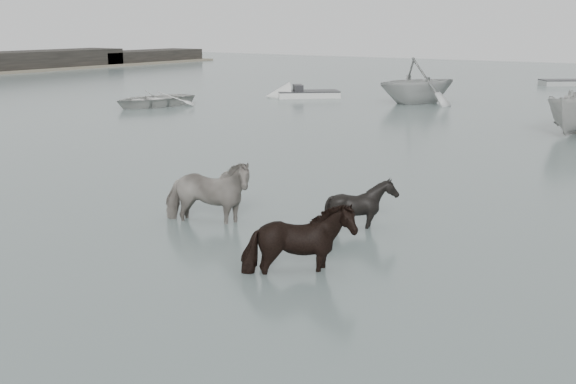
# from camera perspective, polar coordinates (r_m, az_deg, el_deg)

# --- Properties ---
(ground) EXTENTS (140.00, 140.00, 0.00)m
(ground) POSITION_cam_1_polar(r_m,az_deg,el_deg) (13.88, 2.10, -4.87)
(ground) COLOR #52625E
(ground) RESTS_ON ground
(pony_pinto) EXTENTS (2.32, 1.66, 1.79)m
(pony_pinto) POSITION_cam_1_polar(r_m,az_deg,el_deg) (15.77, -6.45, 0.65)
(pony_pinto) COLOR black
(pony_pinto) RESTS_ON ground
(pony_dark) EXTENTS (1.90, 2.04, 1.65)m
(pony_dark) POSITION_cam_1_polar(r_m,az_deg,el_deg) (12.48, 0.92, -3.00)
(pony_dark) COLOR black
(pony_dark) RESTS_ON ground
(pony_black) EXTENTS (1.34, 1.21, 1.38)m
(pony_black) POSITION_cam_1_polar(r_m,az_deg,el_deg) (15.47, 5.83, -0.36)
(pony_black) COLOR black
(pony_black) RESTS_ON ground
(rowboat_lead) EXTENTS (3.95, 4.99, 0.93)m
(rowboat_lead) POSITION_cam_1_polar(r_m,az_deg,el_deg) (38.68, -10.62, 7.37)
(rowboat_lead) COLOR silver
(rowboat_lead) RESTS_ON ground
(rowboat_trail) EXTENTS (6.02, 6.31, 2.59)m
(rowboat_trail) POSITION_cam_1_polar(r_m,az_deg,el_deg) (39.98, 10.24, 8.77)
(rowboat_trail) COLOR #AEB1AE
(rowboat_trail) RESTS_ON ground
(skiff_outer) EXTENTS (4.79, 4.48, 0.75)m
(skiff_outer) POSITION_cam_1_polar(r_m,az_deg,el_deg) (42.53, 1.60, 7.99)
(skiff_outer) COLOR silver
(skiff_outer) RESTS_ON ground
(skiff_far) EXTENTS (6.32, 5.34, 0.75)m
(skiff_far) POSITION_cam_1_polar(r_m,az_deg,el_deg) (54.56, 21.83, 8.23)
(skiff_far) COLOR #9C9E9C
(skiff_far) RESTS_ON ground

